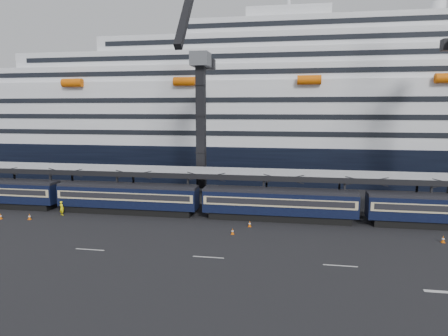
{
  "coord_description": "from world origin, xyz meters",
  "views": [
    {
      "loc": [
        -6.37,
        -39.07,
        13.72
      ],
      "look_at": [
        -14.95,
        10.0,
        6.45
      ],
      "focal_mm": 32.0,
      "sensor_mm": 36.0,
      "label": 1
    }
  ],
  "objects": [
    {
      "name": "traffic_cone_d",
      "position": [
        -12.82,
        3.29,
        0.34
      ],
      "size": [
        0.35,
        0.35,
        0.7
      ],
      "color": "#DC5B06",
      "rests_on": "ground"
    },
    {
      "name": "traffic_cone_c",
      "position": [
        -11.25,
        6.51,
        0.37
      ],
      "size": [
        0.37,
        0.37,
        0.75
      ],
      "color": "#DC5B06",
      "rests_on": "ground"
    },
    {
      "name": "cruise_ship",
      "position": [
        -1.08,
        45.99,
        12.34
      ],
      "size": [
        214.09,
        28.84,
        34.0
      ],
      "color": "black",
      "rests_on": "ground"
    },
    {
      "name": "canopy",
      "position": [
        0.0,
        14.0,
        5.25
      ],
      "size": [
        130.0,
        6.25,
        5.53
      ],
      "color": "#999BA1",
      "rests_on": "ground"
    },
    {
      "name": "crane_dark_near",
      "position": [
        -20.0,
        18.59,
        11.93
      ],
      "size": [
        4.5,
        17.75,
        35.08
      ],
      "color": "#46494D",
      "rests_on": "ground"
    },
    {
      "name": "traffic_cone_a",
      "position": [
        -42.75,
        4.41,
        0.39
      ],
      "size": [
        0.39,
        0.39,
        0.78
      ],
      "color": "#DC5B06",
      "rests_on": "ground"
    },
    {
      "name": "traffic_cone_e",
      "position": [
        9.26,
        4.32,
        0.38
      ],
      "size": [
        0.39,
        0.39,
        0.77
      ],
      "color": "#DC5B06",
      "rests_on": "ground"
    },
    {
      "name": "train",
      "position": [
        -4.65,
        10.0,
        2.2
      ],
      "size": [
        133.05,
        3.0,
        4.05
      ],
      "color": "black",
      "rests_on": "ground"
    },
    {
      "name": "traffic_cone_b",
      "position": [
        -38.99,
        4.84,
        0.39
      ],
      "size": [
        0.39,
        0.39,
        0.79
      ],
      "color": "#DC5B06",
      "rests_on": "ground"
    },
    {
      "name": "ground",
      "position": [
        0.0,
        0.0,
        0.0
      ],
      "size": [
        260.0,
        260.0,
        0.0
      ],
      "primitive_type": "plane",
      "color": "black",
      "rests_on": "ground"
    },
    {
      "name": "worker",
      "position": [
        -36.17,
        7.5,
        0.95
      ],
      "size": [
        0.81,
        0.67,
        1.9
      ],
      "primitive_type": "imported",
      "rotation": [
        0.0,
        0.0,
        2.77
      ],
      "color": "#FFEF0D",
      "rests_on": "ground"
    }
  ]
}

